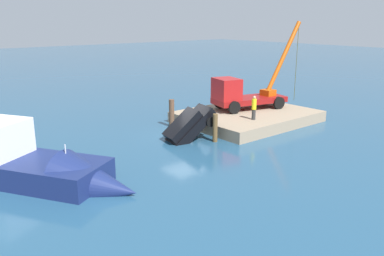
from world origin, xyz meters
TOP-DOWN VIEW (x-y plane):
  - ground at (0.00, 0.00)m, footprint 200.00×200.00m
  - dock at (-6.58, 0.00)m, footprint 10.00×7.88m
  - crane_truck at (-6.94, -0.90)m, footprint 8.87×3.82m
  - dock_worker at (-4.94, 2.10)m, footprint 0.34×0.34m
  - salvaged_car at (0.53, 0.78)m, footprint 4.31×2.61m
  - moored_yacht at (10.96, 1.29)m, footprint 9.75×13.29m
  - piling_near at (-0.98, -2.61)m, footprint 0.40×0.40m
  - piling_mid at (-1.00, 0.14)m, footprint 0.37×0.37m
  - piling_far at (-0.87, 2.34)m, footprint 0.33×0.33m

SIDE VIEW (x-z plane):
  - ground at x=0.00m, z-range 0.00..0.00m
  - dock at x=-6.58m, z-range 0.00..0.83m
  - moored_yacht at x=10.96m, z-range -2.40..3.23m
  - salvaged_car at x=0.53m, z-range -1.11..2.41m
  - piling_mid at x=-1.00m, z-range 0.00..1.73m
  - piling_far at x=-0.87m, z-range 0.00..1.91m
  - piling_near at x=-0.98m, z-range 0.00..2.12m
  - dock_worker at x=-4.94m, z-range 0.85..2.62m
  - crane_truck at x=-6.94m, z-range -1.30..5.68m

